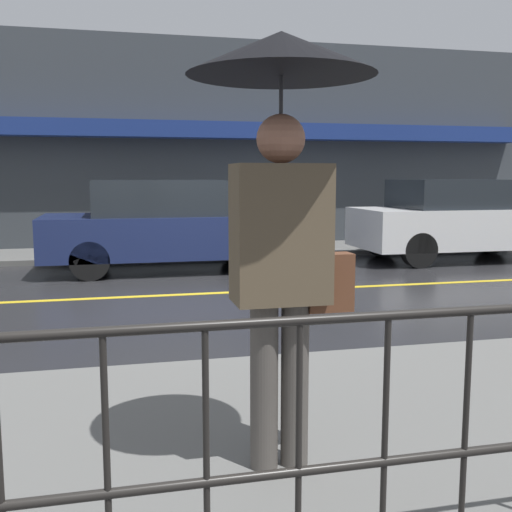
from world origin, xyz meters
The scene contains 9 objects.
ground_plane centered at (0.00, 0.00, 0.00)m, with size 80.00×80.00×0.00m, color #262628.
sidewalk_near centered at (0.00, -4.84, 0.05)m, with size 28.00×3.09×0.10m.
sidewalk_far centered at (0.00, 4.26, 0.05)m, with size 28.00×1.93×0.10m.
lane_marking centered at (0.00, 0.00, 0.00)m, with size 25.20×0.12×0.01m.
building_storefront centered at (0.00, 5.34, 2.33)m, with size 28.00×0.85×4.61m.
railing_foreground centered at (0.00, -6.13, 0.74)m, with size 12.00×0.04×1.03m.
pedestrian centered at (-0.31, -5.20, 1.72)m, with size 0.93×0.93×2.20m.
car_navy centered at (-0.28, 2.25, 0.77)m, with size 4.21×1.75×1.55m.
car_white centered at (5.28, 2.25, 0.78)m, with size 3.99×1.73×1.55m.
Camera 1 is at (-1.11, -8.08, 1.61)m, focal length 42.00 mm.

